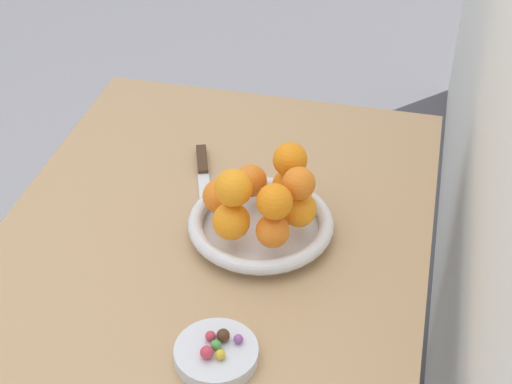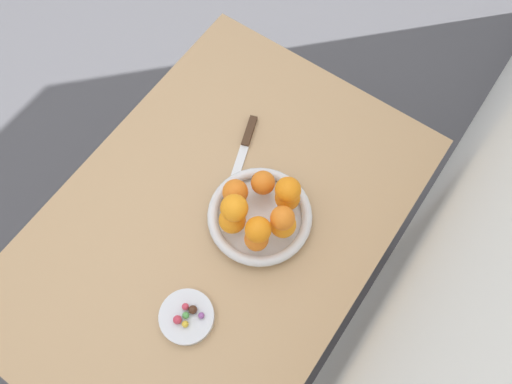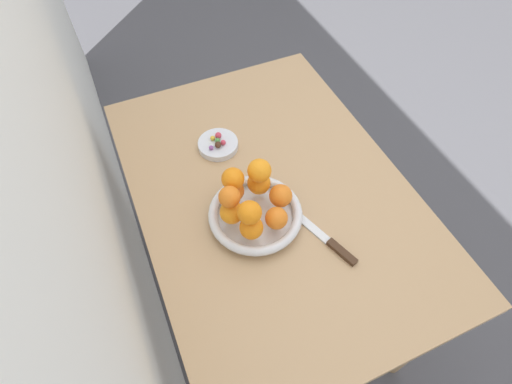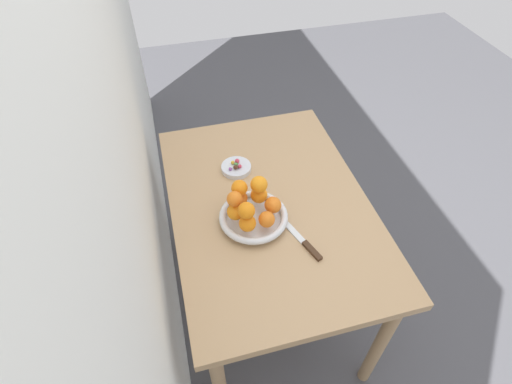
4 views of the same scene
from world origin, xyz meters
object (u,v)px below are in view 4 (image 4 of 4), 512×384
object	(u,v)px
dining_table	(269,217)
orange_2	(267,219)
candy_dish	(236,168)
orange_8	(235,199)
candy_ball_2	(237,161)
orange_1	(247,223)
fruit_bowl	(254,217)
orange_4	(259,195)
candy_ball_5	(236,164)
orange_9	(239,188)
orange_3	(273,205)
orange_0	(236,212)
candy_ball_1	(230,169)
orange_7	(259,184)
knife	(301,239)
candy_ball_3	(236,167)
orange_5	(240,198)
orange_6	(246,211)
candy_ball_0	(240,166)
candy_ball_4	(233,163)

from	to	relation	value
dining_table	orange_2	bearing A→B (deg)	159.04
orange_2	candy_dish	bearing A→B (deg)	5.32
orange_8	candy_ball_2	bearing A→B (deg)	-13.94
dining_table	orange_1	bearing A→B (deg)	138.08
fruit_bowl	candy_ball_2	bearing A→B (deg)	-1.62
orange_4	candy_ball_5	xyz separation A→B (m)	(0.23, 0.04, -0.04)
orange_9	orange_3	bearing A→B (deg)	-119.74
dining_table	orange_0	distance (m)	0.23
orange_8	candy_ball_1	world-z (taller)	orange_8
orange_7	knife	xyz separation A→B (m)	(-0.18, -0.11, -0.13)
orange_7	candy_ball_2	distance (m)	0.28
orange_3	candy_ball_3	world-z (taller)	orange_3
orange_2	candy_ball_1	size ratio (longest dim) A/B	4.07
knife	orange_7	bearing A→B (deg)	31.01
orange_5	orange_8	world-z (taller)	orange_8
fruit_bowl	candy_ball_5	size ratio (longest dim) A/B	15.90
orange_1	orange_6	bearing A→B (deg)	10.96
orange_2	candy_ball_5	xyz separation A→B (m)	(0.35, 0.03, -0.04)
candy_ball_0	orange_3	bearing A→B (deg)	-167.80
candy_ball_1	dining_table	bearing A→B (deg)	-150.13
orange_5	candy_ball_5	distance (m)	0.23
candy_ball_4	orange_4	bearing A→B (deg)	-169.12
fruit_bowl	candy_dish	distance (m)	0.29
orange_1	candy_ball_3	size ratio (longest dim) A/B	3.03
orange_7	orange_2	bearing A→B (deg)	179.35
candy_ball_4	orange_0	bearing A→B (deg)	169.76
dining_table	orange_3	distance (m)	0.18
orange_3	orange_8	xyz separation A→B (m)	(0.01, 0.14, 0.06)
knife	orange_3	bearing A→B (deg)	28.78
orange_0	orange_4	xyz separation A→B (m)	(0.06, -0.10, 0.00)
orange_9	candy_ball_4	distance (m)	0.27
orange_0	orange_4	world-z (taller)	orange_4
orange_2	orange_7	xyz separation A→B (m)	(0.11, -0.00, 0.07)
orange_2	dining_table	bearing A→B (deg)	-20.96
dining_table	orange_5	size ratio (longest dim) A/B	19.39
candy_dish	candy_ball_4	xyz separation A→B (m)	(0.02, 0.01, 0.02)
fruit_bowl	candy_dish	size ratio (longest dim) A/B	2.04
knife	candy_ball_0	bearing A→B (deg)	17.78
orange_0	orange_6	bearing A→B (deg)	-154.14
orange_2	orange_4	bearing A→B (deg)	-1.93
candy_ball_3	candy_ball_0	bearing A→B (deg)	-76.97
fruit_bowl	candy_ball_0	world-z (taller)	fruit_bowl
orange_4	candy_ball_1	distance (m)	0.23
orange_5	orange_7	distance (m)	0.10
orange_0	dining_table	bearing A→B (deg)	-64.12
candy_ball_2	candy_ball_3	xyz separation A→B (m)	(-0.04, 0.01, 0.00)
candy_ball_4	knife	size ratio (longest dim) A/B	0.06
orange_9	candy_ball_3	size ratio (longest dim) A/B	2.97
orange_5	orange_9	bearing A→B (deg)	160.43
orange_1	candy_ball_3	distance (m)	0.34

